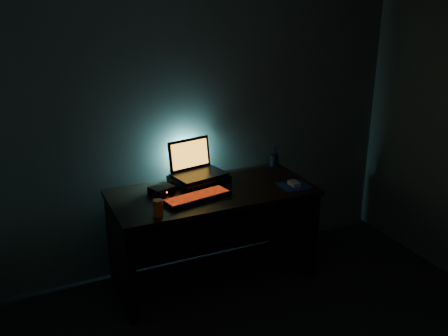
{
  "coord_description": "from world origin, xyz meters",
  "views": [
    {
      "loc": [
        -1.32,
        -1.52,
        2.16
      ],
      "look_at": [
        0.07,
        1.57,
        0.93
      ],
      "focal_mm": 40.0,
      "sensor_mm": 36.0,
      "label": 1
    }
  ],
  "objects_px": {
    "keyboard": "(197,197)",
    "juice_glass": "(158,208)",
    "router": "(161,190)",
    "mouse": "(294,184)",
    "laptop": "(195,166)",
    "pen_cup": "(274,160)"
  },
  "relations": [
    {
      "from": "pen_cup",
      "to": "router",
      "type": "xyz_separation_m",
      "value": [
        -1.04,
        -0.18,
        -0.02
      ]
    },
    {
      "from": "mouse",
      "to": "router",
      "type": "bearing_deg",
      "value": 165.92
    },
    {
      "from": "laptop",
      "to": "pen_cup",
      "type": "relative_size",
      "value": 4.17
    },
    {
      "from": "mouse",
      "to": "router",
      "type": "height_order",
      "value": "router"
    },
    {
      "from": "keyboard",
      "to": "juice_glass",
      "type": "bearing_deg",
      "value": -165.97
    },
    {
      "from": "mouse",
      "to": "keyboard",
      "type": "bearing_deg",
      "value": 176.51
    },
    {
      "from": "laptop",
      "to": "router",
      "type": "relative_size",
      "value": 2.18
    },
    {
      "from": "keyboard",
      "to": "mouse",
      "type": "relative_size",
      "value": 5.15
    },
    {
      "from": "juice_glass",
      "to": "pen_cup",
      "type": "bearing_deg",
      "value": 24.67
    },
    {
      "from": "mouse",
      "to": "pen_cup",
      "type": "distance_m",
      "value": 0.46
    },
    {
      "from": "mouse",
      "to": "router",
      "type": "distance_m",
      "value": 0.99
    },
    {
      "from": "laptop",
      "to": "mouse",
      "type": "bearing_deg",
      "value": -43.82
    },
    {
      "from": "keyboard",
      "to": "pen_cup",
      "type": "height_order",
      "value": "pen_cup"
    },
    {
      "from": "juice_glass",
      "to": "keyboard",
      "type": "bearing_deg",
      "value": 25.21
    },
    {
      "from": "pen_cup",
      "to": "juice_glass",
      "type": "distance_m",
      "value": 1.29
    },
    {
      "from": "juice_glass",
      "to": "router",
      "type": "xyz_separation_m",
      "value": [
        0.13,
        0.36,
        -0.03
      ]
    },
    {
      "from": "mouse",
      "to": "juice_glass",
      "type": "xyz_separation_m",
      "value": [
        -1.09,
        -0.09,
        0.04
      ]
    },
    {
      "from": "laptop",
      "to": "router",
      "type": "height_order",
      "value": "laptop"
    },
    {
      "from": "pen_cup",
      "to": "router",
      "type": "relative_size",
      "value": 0.52
    },
    {
      "from": "keyboard",
      "to": "router",
      "type": "bearing_deg",
      "value": 123.34
    },
    {
      "from": "keyboard",
      "to": "router",
      "type": "xyz_separation_m",
      "value": [
        -0.2,
        0.2,
        0.01
      ]
    },
    {
      "from": "mouse",
      "to": "juice_glass",
      "type": "distance_m",
      "value": 1.09
    }
  ]
}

